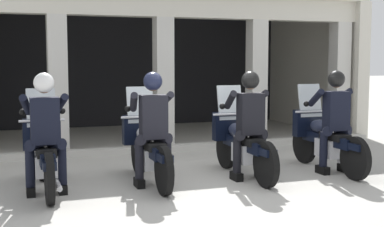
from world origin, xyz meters
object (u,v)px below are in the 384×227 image
at_px(motorcycle_far_left, 44,153).
at_px(motorcycle_center_right, 241,143).
at_px(police_officer_center_left, 153,119).
at_px(police_officer_far_right, 335,113).
at_px(motorcycle_far_right, 324,138).
at_px(motorcycle_center_left, 148,147).
at_px(police_officer_center_right, 250,116).
at_px(police_officer_far_left, 45,123).

bearing_deg(motorcycle_far_left, motorcycle_center_right, -0.67).
bearing_deg(police_officer_center_left, police_officer_far_right, -2.82).
xyz_separation_m(motorcycle_center_right, motorcycle_far_right, (1.43, -0.02, 0.00)).
bearing_deg(motorcycle_far_left, motorcycle_far_right, -0.55).
xyz_separation_m(motorcycle_center_left, police_officer_center_left, (-0.00, -0.28, 0.44)).
bearing_deg(motorcycle_far_left, police_officer_center_right, -6.31).
xyz_separation_m(police_officer_center_right, motorcycle_far_right, (1.43, 0.26, -0.44)).
xyz_separation_m(police_officer_center_left, motorcycle_far_right, (2.87, 0.20, -0.44)).
bearing_deg(motorcycle_center_right, police_officer_far_right, -11.29).
distance_m(police_officer_center_right, police_officer_far_right, 1.43).
height_order(motorcycle_center_right, police_officer_far_right, police_officer_far_right).
relative_size(motorcycle_center_right, motorcycle_far_right, 1.00).
bearing_deg(motorcycle_center_right, motorcycle_far_left, 179.50).
relative_size(motorcycle_center_left, motorcycle_far_right, 1.00).
relative_size(police_officer_far_left, police_officer_center_left, 1.00).
distance_m(police_officer_far_left, motorcycle_center_left, 1.53).
relative_size(police_officer_center_left, motorcycle_center_right, 0.78).
bearing_deg(police_officer_center_right, motorcycle_far_left, 173.87).
bearing_deg(police_officer_far_right, police_officer_center_left, 179.24).
height_order(motorcycle_far_left, motorcycle_center_left, same).
height_order(motorcycle_center_left, police_officer_center_right, police_officer_center_right).
distance_m(motorcycle_center_left, motorcycle_far_right, 2.87).
relative_size(police_officer_far_left, motorcycle_far_right, 0.78).
relative_size(motorcycle_center_left, police_officer_center_right, 1.29).
bearing_deg(motorcycle_far_right, motorcycle_far_left, 179.81).
relative_size(police_officer_center_left, police_officer_center_right, 1.00).
height_order(police_officer_center_right, motorcycle_far_right, police_officer_center_right).
height_order(motorcycle_center_left, police_officer_center_left, police_officer_center_left).
xyz_separation_m(police_officer_far_left, motorcycle_far_right, (4.30, 0.19, -0.44)).
distance_m(police_officer_far_left, motorcycle_far_right, 4.33).
height_order(motorcycle_center_left, motorcycle_far_right, same).
relative_size(motorcycle_far_left, police_officer_far_right, 1.29).
height_order(police_officer_far_left, motorcycle_center_left, police_officer_far_left).
height_order(police_officer_far_left, motorcycle_center_right, police_officer_far_left).
bearing_deg(police_officer_center_right, motorcycle_center_left, 167.16).
xyz_separation_m(police_officer_far_left, police_officer_far_right, (4.30, -0.09, 0.00)).
height_order(motorcycle_far_left, motorcycle_far_right, same).
bearing_deg(motorcycle_center_right, police_officer_center_left, -170.50).
bearing_deg(motorcycle_center_left, motorcycle_far_left, 178.90).
xyz_separation_m(police_officer_far_left, police_officer_center_left, (1.43, -0.00, 0.00)).
distance_m(motorcycle_far_left, police_officer_center_left, 1.52).
bearing_deg(police_officer_center_right, police_officer_far_left, 179.50).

